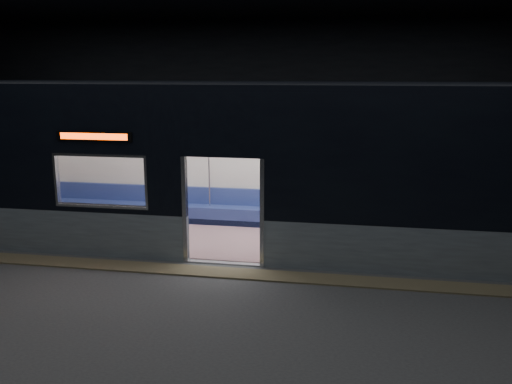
# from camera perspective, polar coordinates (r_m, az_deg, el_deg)

# --- Properties ---
(station_floor) EXTENTS (24.00, 14.00, 0.01)m
(station_floor) POSITION_cam_1_polar(r_m,az_deg,el_deg) (9.48, -4.88, -9.72)
(station_floor) COLOR #47494C
(station_floor) RESTS_ON ground
(station_envelope) EXTENTS (24.00, 14.00, 5.00)m
(station_envelope) POSITION_cam_1_polar(r_m,az_deg,el_deg) (8.75, -5.34, 13.05)
(station_envelope) COLOR black
(station_envelope) RESTS_ON station_floor
(tactile_strip) EXTENTS (22.80, 0.50, 0.03)m
(tactile_strip) POSITION_cam_1_polar(r_m,az_deg,el_deg) (9.96, -4.06, -8.43)
(tactile_strip) COLOR #8C7F59
(tactile_strip) RESTS_ON station_floor
(metro_car) EXTENTS (18.00, 3.04, 3.35)m
(metro_car) POSITION_cam_1_polar(r_m,az_deg,el_deg) (11.37, -1.79, 3.84)
(metro_car) COLOR #91A2AD
(metro_car) RESTS_ON station_floor
(passenger) EXTENTS (0.37, 0.62, 1.27)m
(passenger) POSITION_cam_1_polar(r_m,az_deg,el_deg) (12.35, 12.60, -0.90)
(passenger) COLOR black
(passenger) RESTS_ON metro_car
(handbag) EXTENTS (0.25, 0.23, 0.11)m
(handbag) POSITION_cam_1_polar(r_m,az_deg,el_deg) (12.18, 12.48, -1.60)
(handbag) COLOR black
(handbag) RESTS_ON passenger
(transit_map) EXTENTS (0.92, 0.03, 0.60)m
(transit_map) POSITION_cam_1_polar(r_m,az_deg,el_deg) (12.78, 22.07, 2.10)
(transit_map) COLOR white
(transit_map) RESTS_ON metro_car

